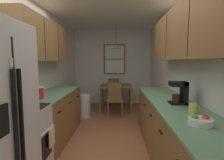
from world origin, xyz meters
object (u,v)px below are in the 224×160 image
Objects in this scene: microwave_over_range at (3,49)px; table_serving_bowl at (119,84)px; dining_chair_far at (114,90)px; dining_table at (116,89)px; trash_bin at (84,106)px; coffee_maker at (180,92)px; stove_range at (19,144)px; storage_canister at (40,93)px; dining_chair_near at (115,98)px; fruit_bowl at (200,121)px; mug_by_coffeemaker at (193,108)px.

table_serving_bowl is at bearing 67.86° from microwave_over_range.
dining_table is at bearing -82.59° from dining_chair_far.
coffee_maker reaches higher than trash_bin.
stove_range is 1.15m from microwave_over_range.
microwave_over_range is at bearing -99.59° from storage_canister.
dining_chair_near is 2.96× the size of coffee_maker.
stove_range is 1.74× the size of microwave_over_range.
storage_canister is 2.24m from fruit_bowl.
mug_by_coffeemaker is at bearing -74.65° from dining_table.
dining_chair_near reaches higher than trash_bin.
fruit_bowl is (1.67, -2.93, 0.63)m from trash_bin.
coffee_maker is 1.81× the size of table_serving_bowl.
stove_range reaches higher than dining_chair_near.
dining_chair_far is 4.85× the size of storage_canister.
dining_table reaches higher than trash_bin.
coffee_maker is (0.94, -2.29, 0.56)m from dining_chair_near.
table_serving_bowl is (1.23, 2.64, -0.21)m from storage_canister.
stove_range is 6.56× the size of table_serving_bowl.
stove_range is at bearing -108.87° from dining_table.
microwave_over_range reaches higher than dining_table.
fruit_bowl reaches higher than dining_chair_far.
dining_chair_near is 0.86m from trash_bin.
coffee_maker reaches higher than dining_chair_far.
storage_canister is 2.07m from coffee_maker.
storage_canister is (-1.12, -2.03, 0.49)m from dining_chair_near.
mug_by_coffeemaker is 0.74× the size of table_serving_bowl.
stove_range is at bearing 178.62° from mug_by_coffeemaker.
fruit_bowl reaches higher than dining_chair_near.
table_serving_bowl is at bearing 40.00° from trash_bin.
coffee_maker is 0.82m from fruit_bowl.
mug_by_coffeemaker is (2.16, -0.05, -0.66)m from microwave_over_range.
stove_range reaches higher than dining_chair_far.
fruit_bowl reaches higher than table_serving_bowl.
dining_chair_near is at bearing -91.52° from dining_table.
storage_canister reaches higher than table_serving_bowl.
mug_by_coffeemaker is (0.00, -0.43, -0.10)m from coffee_maker.
microwave_over_range reaches higher than mug_by_coffeemaker.
trash_bin is 4.89× the size of mug_by_coffeemaker.
microwave_over_range is at bearing -106.38° from dining_chair_far.
dining_table is at bearing 105.35° from mug_by_coffeemaker.
storage_canister is at bearing -107.64° from dining_chair_far.
microwave_over_range is at bearing 178.69° from mug_by_coffeemaker.
stove_range reaches higher than table_serving_bowl.
stove_range reaches higher than storage_canister.
trash_bin is 3.17m from mug_by_coffeemaker.
mug_by_coffeemaker is at bearing -55.49° from trash_bin.
fruit_bowl is (0.85, -3.09, 0.44)m from dining_chair_near.
microwave_over_range is 2.08× the size of coffee_maker.
dining_chair_near reaches higher than table_serving_bowl.
dining_chair_far is at bearing 62.45° from trash_bin.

